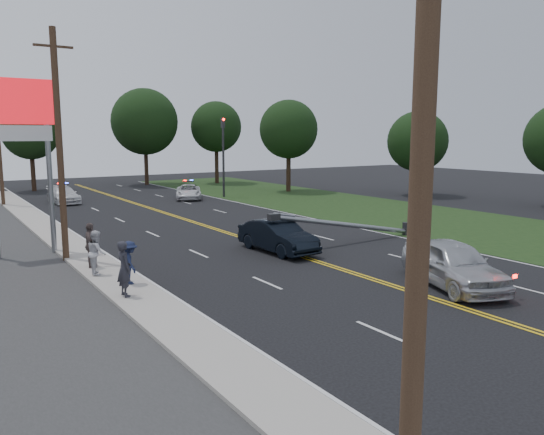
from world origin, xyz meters
TOP-DOWN VIEW (x-y plane):
  - ground at (0.00, 0.00)m, footprint 120.00×120.00m
  - sidewalk at (-8.40, 10.00)m, footprint 1.80×70.00m
  - grass_verge at (13.50, 10.00)m, footprint 12.00×80.00m
  - centerline_yellow at (0.00, 10.00)m, footprint 0.36×80.00m
  - pylon_sign at (-10.50, 14.00)m, footprint 3.20×0.35m
  - traffic_signal at (8.30, 30.00)m, footprint 0.28×0.41m
  - fallen_streetlight at (4.19, 8.00)m, footprint 9.36×0.44m
  - utility_pole_near at (-9.20, -8.00)m, footprint 1.60×0.28m
  - utility_pole_mid at (-9.20, 12.00)m, footprint 1.60×0.28m
  - tree_6 at (-5.17, 45.04)m, footprint 5.48×5.48m
  - tree_7 at (6.69, 45.42)m, footprint 7.32×7.32m
  - tree_8 at (14.24, 42.89)m, footprint 5.79×5.79m
  - tree_9 at (15.89, 30.68)m, footprint 5.70×5.70m
  - tree_13 at (23.71, 21.30)m, footprint 5.46×5.46m
  - crashed_sedan at (-0.35, 8.29)m, footprint 1.83×4.71m
  - waiting_sedan at (1.76, -0.11)m, footprint 3.66×5.44m
  - emergency_a at (4.93, 30.18)m, footprint 3.75×4.99m
  - emergency_b at (-4.83, 33.20)m, footprint 2.05×4.71m
  - bystander_a at (-8.79, 4.96)m, footprint 0.49×0.72m
  - bystander_b at (-8.79, 8.39)m, footprint 0.78×0.94m
  - bystander_c at (-8.15, 6.34)m, footprint 0.66×1.06m
  - bystander_d at (-8.71, 9.61)m, footprint 0.76×1.17m

SIDE VIEW (x-z plane):
  - ground at x=0.00m, z-range 0.00..0.00m
  - grass_verge at x=13.50m, z-range 0.00..0.01m
  - centerline_yellow at x=0.00m, z-range 0.01..0.01m
  - sidewalk at x=-8.40m, z-range 0.00..0.12m
  - emergency_a at x=4.93m, z-range 0.00..1.26m
  - emergency_b at x=-4.83m, z-range 0.00..1.35m
  - crashed_sedan at x=-0.35m, z-range 0.00..1.53m
  - waiting_sedan at x=1.76m, z-range 0.00..1.72m
  - bystander_c at x=-8.15m, z-range 0.12..1.71m
  - fallen_streetlight at x=4.19m, z-range -0.04..1.88m
  - bystander_b at x=-8.79m, z-range 0.12..1.85m
  - bystander_d at x=-8.71m, z-range 0.12..1.97m
  - bystander_a at x=-8.79m, z-range 0.12..2.02m
  - traffic_signal at x=8.30m, z-range 0.68..7.73m
  - tree_13 at x=23.71m, z-range 1.11..8.82m
  - utility_pole_near at x=-9.20m, z-range 0.08..10.08m
  - utility_pole_mid at x=-9.20m, z-range 0.08..10.08m
  - tree_6 at x=-5.17m, z-range 1.55..10.17m
  - pylon_sign at x=-10.50m, z-range 2.00..10.00m
  - tree_9 at x=15.89m, z-range 1.61..10.55m
  - tree_8 at x=14.24m, z-range 1.78..11.16m
  - tree_7 at x=6.69m, z-range 1.66..12.33m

